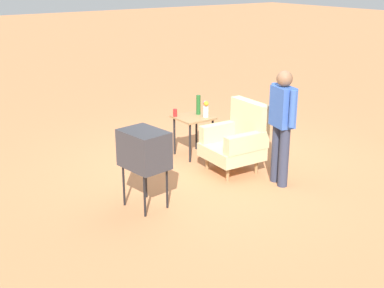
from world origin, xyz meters
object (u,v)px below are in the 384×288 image
(side_table, at_px, (193,123))
(flower_vase, at_px, (206,108))
(armchair, at_px, (238,139))
(bottle_wine_green, at_px, (198,105))
(person_standing, at_px, (282,121))
(tv_on_stand, at_px, (144,150))
(soda_can_red, at_px, (175,113))

(side_table, relative_size, flower_vase, 2.51)
(side_table, bearing_deg, armchair, 9.94)
(bottle_wine_green, relative_size, flower_vase, 1.21)
(bottle_wine_green, bearing_deg, side_table, -65.75)
(armchair, bearing_deg, side_table, -170.06)
(side_table, bearing_deg, person_standing, 10.90)
(side_table, distance_m, bottle_wine_green, 0.31)
(tv_on_stand, xyz_separation_m, flower_vase, (-1.08, 1.77, 0.03))
(person_standing, distance_m, flower_vase, 1.54)
(side_table, relative_size, bottle_wine_green, 2.08)
(armchair, relative_size, flower_vase, 4.00)
(soda_can_red, bearing_deg, flower_vase, 50.49)
(armchair, xyz_separation_m, soda_can_red, (-1.10, -0.40, 0.23))
(armchair, relative_size, tv_on_stand, 1.03)
(soda_can_red, bearing_deg, side_table, 52.79)
(side_table, height_order, tv_on_stand, tv_on_stand)
(armchair, xyz_separation_m, tv_on_stand, (0.29, -1.78, 0.28))
(person_standing, height_order, soda_can_red, person_standing)
(tv_on_stand, height_order, bottle_wine_green, tv_on_stand)
(armchair, relative_size, soda_can_red, 8.69)
(soda_can_red, distance_m, bottle_wine_green, 0.41)
(bottle_wine_green, bearing_deg, flower_vase, -0.65)
(person_standing, bearing_deg, bottle_wine_green, -174.35)
(bottle_wine_green, height_order, flower_vase, bottle_wine_green)
(side_table, xyz_separation_m, tv_on_stand, (1.22, -1.62, 0.22))
(armchair, relative_size, side_table, 1.59)
(armchair, relative_size, bottle_wine_green, 3.31)
(person_standing, relative_size, flower_vase, 6.19)
(side_table, relative_size, soda_can_red, 5.46)
(person_standing, distance_m, soda_can_red, 1.94)
(person_standing, distance_m, bottle_wine_green, 1.74)
(bottle_wine_green, bearing_deg, soda_can_red, -106.19)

